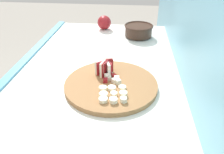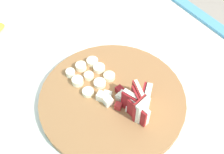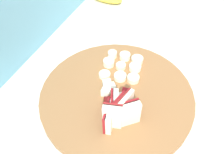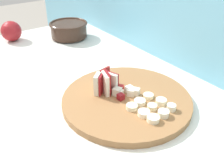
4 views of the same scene
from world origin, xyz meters
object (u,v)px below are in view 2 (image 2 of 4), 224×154
at_px(apple_wedge_fan, 139,104).
at_px(apple_dice_pile, 116,98).
at_px(banana_slice_rows, 90,74).
at_px(cutting_board, 113,99).

xyz_separation_m(apple_wedge_fan, apple_dice_pile, (0.05, 0.03, -0.02)).
relative_size(apple_dice_pile, banana_slice_rows, 0.77).
relative_size(cutting_board, banana_slice_rows, 3.23).
height_order(apple_wedge_fan, banana_slice_rows, apple_wedge_fan).
relative_size(cutting_board, apple_wedge_fan, 4.21).
distance_m(cutting_board, banana_slice_rows, 0.09).
bearing_deg(apple_dice_pile, banana_slice_rows, 8.17).
bearing_deg(cutting_board, apple_dice_pile, 175.77).
distance_m(cutting_board, apple_wedge_fan, 0.08).
bearing_deg(cutting_board, apple_wedge_fan, -156.88).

